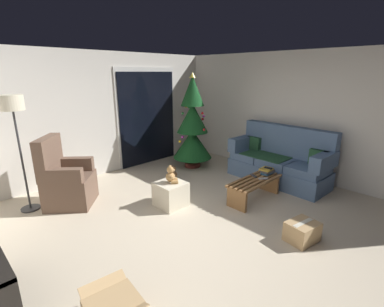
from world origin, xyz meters
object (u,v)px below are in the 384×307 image
at_px(armchair, 66,181).
at_px(floor_lamp, 14,114).
at_px(cell_phone, 268,168).
at_px(christmas_tree, 192,127).
at_px(ottoman, 171,194).
at_px(teddy_bear_chestnut_by_tree, 173,174).
at_px(coffee_table, 254,186).
at_px(book_stack, 267,171).
at_px(remote_silver, 263,179).
at_px(teddy_bear_honey, 171,176).
at_px(remote_graphite, 254,176).
at_px(cardboard_box_taped_mid_floor, 302,232).
at_px(couch, 280,161).

height_order(armchair, floor_lamp, floor_lamp).
xyz_separation_m(cell_phone, christmas_tree, (0.09, 1.98, 0.45)).
height_order(ottoman, teddy_bear_chestnut_by_tree, ottoman).
relative_size(coffee_table, book_stack, 4.33).
distance_m(cell_phone, floor_lamp, 4.08).
relative_size(armchair, ottoman, 2.57).
distance_m(remote_silver, teddy_bear_honey, 1.55).
bearing_deg(armchair, remote_graphite, -38.93).
bearing_deg(book_stack, remote_silver, -160.51).
bearing_deg(floor_lamp, teddy_bear_chestnut_by_tree, -14.20).
bearing_deg(teddy_bear_honey, remote_silver, -36.43).
height_order(teddy_bear_honey, cardboard_box_taped_mid_floor, teddy_bear_honey).
distance_m(couch, book_stack, 0.74).
bearing_deg(christmas_tree, floor_lamp, 174.29).
height_order(couch, cell_phone, couch).
xyz_separation_m(coffee_table, christmas_tree, (0.47, 1.96, 0.68)).
height_order(couch, ottoman, couch).
height_order(remote_silver, cell_phone, cell_phone).
height_order(couch, remote_silver, couch).
xyz_separation_m(armchair, teddy_bear_honey, (1.18, -1.22, 0.11)).
height_order(couch, floor_lamp, floor_lamp).
xyz_separation_m(remote_graphite, christmas_tree, (0.37, 1.87, 0.55)).
distance_m(coffee_table, remote_silver, 0.19).
bearing_deg(book_stack, cell_phone, -52.87).
bearing_deg(coffee_table, teddy_bear_chestnut_by_tree, 102.52).
bearing_deg(christmas_tree, teddy_bear_chestnut_by_tree, -161.02).
height_order(remote_silver, christmas_tree, christmas_tree).
relative_size(cell_phone, floor_lamp, 0.08).
height_order(armchair, cardboard_box_taped_mid_floor, armchair).
bearing_deg(armchair, cell_phone, -37.46).
height_order(remote_silver, floor_lamp, floor_lamp).
bearing_deg(ottoman, book_stack, -28.77).
distance_m(couch, cell_phone, 0.73).
relative_size(christmas_tree, armchair, 1.85).
xyz_separation_m(book_stack, cell_phone, (0.01, -0.01, 0.06)).
bearing_deg(remote_silver, teddy_bear_honey, -89.91).
bearing_deg(teddy_bear_chestnut_by_tree, christmas_tree, 18.98).
bearing_deg(couch, coffee_table, -172.47).
bearing_deg(cardboard_box_taped_mid_floor, teddy_bear_honey, 105.77).
distance_m(armchair, floor_lamp, 1.24).
bearing_deg(book_stack, floor_lamp, 144.28).
height_order(remote_graphite, teddy_bear_honey, teddy_bear_honey).
xyz_separation_m(floor_lamp, ottoman, (1.68, -1.46, -1.31)).
distance_m(remote_graphite, teddy_bear_chestnut_by_tree, 1.67).
bearing_deg(teddy_bear_chestnut_by_tree, cell_phone, -65.98).
relative_size(couch, coffee_table, 1.79).
bearing_deg(coffee_table, teddy_bear_honey, 144.00).
xyz_separation_m(remote_graphite, teddy_bear_honey, (-1.24, 0.73, 0.14)).
height_order(floor_lamp, cardboard_box_taped_mid_floor, floor_lamp).
distance_m(remote_graphite, cell_phone, 0.32).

